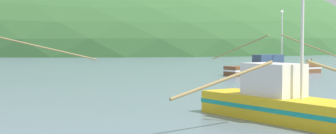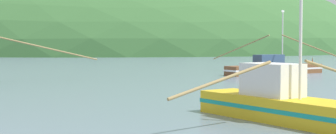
% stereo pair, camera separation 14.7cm
% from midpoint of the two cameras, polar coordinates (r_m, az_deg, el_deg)
% --- Properties ---
extents(hill_far_center, '(181.94, 145.55, 56.65)m').
position_cam_midpoint_polar(hill_far_center, '(175.82, -8.60, 1.80)').
color(hill_far_center, '#386633').
rests_on(hill_far_center, ground).
extents(fishing_boat_brown, '(12.87, 15.26, 6.28)m').
position_cam_midpoint_polar(fishing_boat_brown, '(51.24, 11.79, -0.08)').
color(fishing_boat_brown, brown).
rests_on(fishing_boat_brown, ground).
extents(fishing_boat_yellow, '(8.69, 7.98, 5.48)m').
position_cam_midpoint_polar(fishing_boat_yellow, '(21.19, 13.02, -3.98)').
color(fishing_boat_yellow, gold).
rests_on(fishing_boat_yellow, ground).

